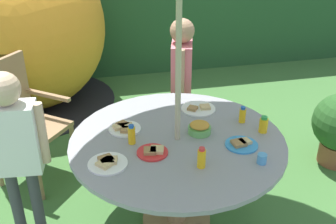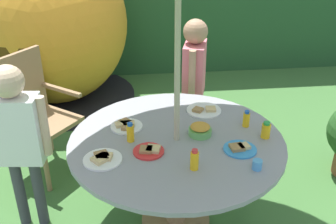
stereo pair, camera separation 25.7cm
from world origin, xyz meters
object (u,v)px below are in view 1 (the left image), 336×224
(plate_mid_left, at_px, (153,152))
(juice_bottle_front_edge, at_px, (263,125))
(cup_near, at_px, (262,159))
(dome_tent, at_px, (28,28))
(wooden_chair, at_px, (20,116))
(plate_center_front, at_px, (241,144))
(plate_center_back, at_px, (124,128))
(garden_table, at_px, (177,156))
(snack_bowl, at_px, (200,128))
(juice_bottle_near_right, at_px, (202,158))
(juice_bottle_far_left, at_px, (242,115))
(child_in_white_shirt, at_px, (13,139))
(juice_bottle_far_right, at_px, (132,135))
(child_in_pink_shirt, at_px, (182,69))
(plate_near_left, at_px, (198,108))
(plate_mid_right, at_px, (108,163))

(plate_mid_left, xyz_separation_m, juice_bottle_front_edge, (0.77, 0.09, 0.04))
(cup_near, bearing_deg, dome_tent, 119.93)
(wooden_chair, xyz_separation_m, dome_tent, (-0.01, 1.41, 0.31))
(wooden_chair, height_order, plate_center_front, wooden_chair)
(plate_center_back, bearing_deg, garden_table, -31.08)
(snack_bowl, height_order, plate_mid_left, snack_bowl)
(juice_bottle_near_right, distance_m, cup_near, 0.36)
(snack_bowl, distance_m, juice_bottle_near_right, 0.39)
(plate_center_front, distance_m, cup_near, 0.21)
(juice_bottle_far_left, bearing_deg, cup_near, -98.67)
(child_in_white_shirt, height_order, juice_bottle_far_right, child_in_white_shirt)
(dome_tent, bearing_deg, cup_near, -43.13)
(plate_center_front, relative_size, cup_near, 3.45)
(plate_mid_left, xyz_separation_m, plate_center_back, (-0.13, 0.32, 0.00))
(child_in_pink_shirt, height_order, juice_bottle_far_left, child_in_pink_shirt)
(wooden_chair, bearing_deg, garden_table, -90.00)
(cup_near, bearing_deg, juice_bottle_near_right, 173.41)
(juice_bottle_front_edge, bearing_deg, plate_center_back, 165.58)
(dome_tent, bearing_deg, child_in_pink_shirt, -25.38)
(child_in_pink_shirt, height_order, juice_bottle_far_right, child_in_pink_shirt)
(plate_center_back, distance_m, juice_bottle_front_edge, 0.93)
(garden_table, bearing_deg, plate_center_front, -24.17)
(child_in_white_shirt, relative_size, plate_center_front, 5.86)
(garden_table, distance_m, dome_tent, 2.50)
(plate_center_front, xyz_separation_m, juice_bottle_near_right, (-0.31, -0.16, 0.05))
(snack_bowl, relative_size, plate_near_left, 0.60)
(plate_mid_left, distance_m, juice_bottle_far_left, 0.73)
(snack_bowl, relative_size, plate_mid_left, 0.80)
(plate_mid_right, bearing_deg, plate_center_front, 1.38)
(plate_center_front, height_order, juice_bottle_near_right, juice_bottle_near_right)
(juice_bottle_near_right, bearing_deg, wooden_chair, 134.52)
(dome_tent, relative_size, plate_mid_right, 9.14)
(child_in_pink_shirt, xyz_separation_m, juice_bottle_far_right, (-0.58, -0.98, -0.02))
(plate_mid_right, bearing_deg, juice_bottle_far_right, 49.26)
(plate_mid_left, bearing_deg, juice_bottle_far_right, 127.06)
(plate_mid_right, height_order, cup_near, cup_near)
(juice_bottle_far_left, bearing_deg, juice_bottle_near_right, -133.85)
(garden_table, xyz_separation_m, child_in_white_shirt, (-1.02, 0.11, 0.21))
(plate_mid_right, bearing_deg, cup_near, -11.79)
(snack_bowl, relative_size, cup_near, 2.56)
(garden_table, distance_m, cup_near, 0.58)
(child_in_pink_shirt, relative_size, plate_mid_right, 5.18)
(plate_mid_right, height_order, juice_bottle_far_right, juice_bottle_far_right)
(child_in_white_shirt, relative_size, snack_bowl, 7.91)
(child_in_white_shirt, height_order, plate_center_back, child_in_white_shirt)
(plate_mid_left, xyz_separation_m, juice_bottle_far_right, (-0.11, 0.14, 0.05))
(plate_mid_right, relative_size, juice_bottle_far_right, 1.78)
(garden_table, bearing_deg, wooden_chair, 142.61)
(plate_near_left, xyz_separation_m, juice_bottle_near_right, (-0.19, -0.70, 0.05))
(snack_bowl, distance_m, juice_bottle_far_right, 0.46)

